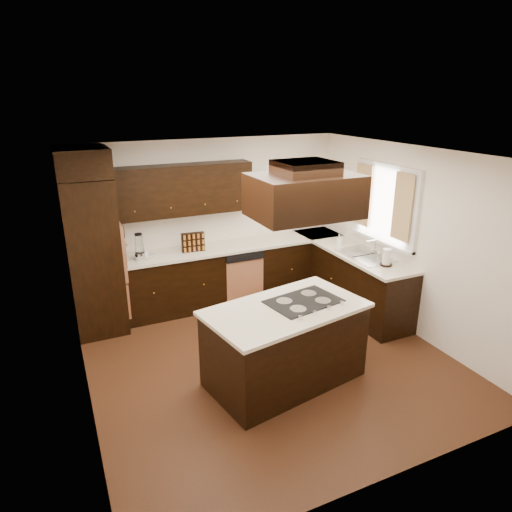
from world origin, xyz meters
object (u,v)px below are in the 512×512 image
Objects in this scene: oven_column at (94,257)px; island at (285,346)px; spice_rack at (193,242)px; range_hood at (304,196)px.

island is (1.74, -2.17, -0.62)m from oven_column.
island is at bearing -75.60° from spice_rack.
range_hood is (0.13, -0.09, 1.72)m from island.
spice_rack is (-0.48, 2.32, -1.10)m from range_hood.
island is at bearing -51.18° from oven_column.
oven_column is 6.31× the size of spice_rack.
spice_rack is (-0.35, 2.23, 0.62)m from island.
island is 1.73m from range_hood.
range_hood is (1.88, -2.25, 1.10)m from oven_column.
oven_column is 2.02× the size of range_hood.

